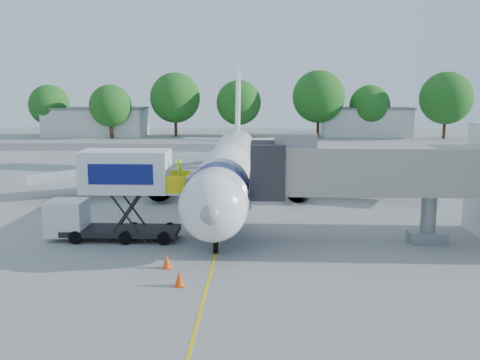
{
  "coord_description": "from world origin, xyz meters",
  "views": [
    {
      "loc": [
        2.46,
        -38.33,
        9.33
      ],
      "look_at": [
        1.15,
        -3.9,
        3.2
      ],
      "focal_mm": 40.0,
      "sensor_mm": 36.0,
      "label": 1
    }
  ],
  "objects_px": {
    "aircraft": "(230,166)",
    "catering_hiloader": "(116,195)",
    "ground_tug": "(248,314)",
    "jet_bridge": "(354,171)"
  },
  "relations": [
    {
      "from": "jet_bridge",
      "to": "ground_tug",
      "type": "bearing_deg",
      "value": -115.9
    },
    {
      "from": "ground_tug",
      "to": "jet_bridge",
      "type": "bearing_deg",
      "value": 80.05
    },
    {
      "from": "aircraft",
      "to": "ground_tug",
      "type": "xyz_separation_m",
      "value": [
        2.04,
        -23.37,
        -2.2
      ]
    },
    {
      "from": "aircraft",
      "to": "catering_hiloader",
      "type": "height_order",
      "value": "aircraft"
    },
    {
      "from": "aircraft",
      "to": "catering_hiloader",
      "type": "xyz_separation_m",
      "value": [
        -6.26,
        -11.12,
        -0.19
      ]
    },
    {
      "from": "catering_hiloader",
      "to": "jet_bridge",
      "type": "bearing_deg",
      "value": 0.01
    },
    {
      "from": "jet_bridge",
      "to": "ground_tug",
      "type": "height_order",
      "value": "jet_bridge"
    },
    {
      "from": "aircraft",
      "to": "catering_hiloader",
      "type": "relative_size",
      "value": 4.44
    },
    {
      "from": "aircraft",
      "to": "ground_tug",
      "type": "relative_size",
      "value": 9.6
    },
    {
      "from": "catering_hiloader",
      "to": "ground_tug",
      "type": "xyz_separation_m",
      "value": [
        8.3,
        -12.25,
        -2.01
      ]
    }
  ]
}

